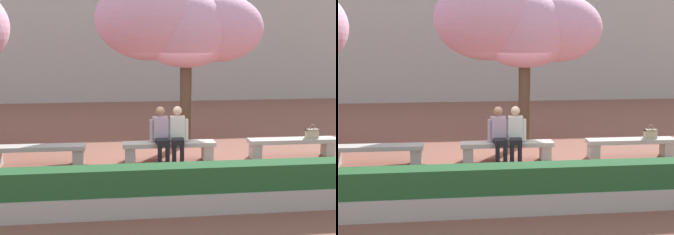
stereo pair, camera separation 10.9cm
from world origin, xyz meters
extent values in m
plane|color=brown|center=(0.00, 0.00, 0.00)|extent=(100.00, 100.00, 0.00)
cube|color=#B7B2A8|center=(0.00, 12.47, 3.53)|extent=(28.00, 4.00, 7.06)
cube|color=#ADA89E|center=(-3.03, 0.00, 0.40)|extent=(2.18, 0.46, 0.10)
cube|color=#ADA89E|center=(-2.11, -0.02, 0.17)|extent=(0.25, 0.34, 0.35)
cube|color=#ADA89E|center=(0.00, 0.00, 0.40)|extent=(2.18, 0.46, 0.10)
cube|color=#ADA89E|center=(-0.92, 0.02, 0.17)|extent=(0.25, 0.34, 0.35)
cube|color=#ADA89E|center=(0.92, -0.02, 0.17)|extent=(0.25, 0.34, 0.35)
cube|color=#ADA89E|center=(3.03, 0.00, 0.40)|extent=(2.18, 0.46, 0.10)
cube|color=#ADA89E|center=(2.11, 0.02, 0.17)|extent=(0.25, 0.34, 0.35)
cube|color=#ADA89E|center=(3.95, -0.02, 0.17)|extent=(0.25, 0.34, 0.35)
cube|color=black|center=(-0.25, -0.43, 0.03)|extent=(0.12, 0.23, 0.06)
cylinder|color=black|center=(-0.26, -0.37, 0.24)|extent=(0.10, 0.10, 0.42)
cube|color=black|center=(-0.07, -0.41, 0.03)|extent=(0.12, 0.23, 0.06)
cylinder|color=black|center=(-0.08, -0.35, 0.24)|extent=(0.10, 0.10, 0.42)
cube|color=black|center=(-0.18, -0.18, 0.51)|extent=(0.31, 0.42, 0.12)
cube|color=#B293A8|center=(-0.20, 0.04, 0.78)|extent=(0.36, 0.25, 0.54)
sphere|color=#A37556|center=(-0.20, 0.04, 1.19)|extent=(0.21, 0.21, 0.21)
cylinder|color=#B293A8|center=(-0.41, 0.00, 0.74)|extent=(0.09, 0.09, 0.50)
cylinder|color=#B293A8|center=(0.01, 0.04, 0.74)|extent=(0.09, 0.09, 0.50)
cube|color=black|center=(0.07, -0.41, 0.03)|extent=(0.12, 0.23, 0.06)
cylinder|color=black|center=(0.07, -0.35, 0.24)|extent=(0.10, 0.10, 0.42)
cube|color=black|center=(0.25, -0.43, 0.03)|extent=(0.12, 0.23, 0.06)
cylinder|color=black|center=(0.25, -0.37, 0.24)|extent=(0.10, 0.10, 0.42)
cube|color=black|center=(0.18, -0.18, 0.51)|extent=(0.32, 0.43, 0.12)
cube|color=silver|center=(0.20, 0.04, 0.78)|extent=(0.36, 0.25, 0.54)
sphere|color=beige|center=(0.20, 0.04, 1.19)|extent=(0.21, 0.21, 0.21)
cylinder|color=silver|center=(-0.01, 0.04, 0.74)|extent=(0.09, 0.09, 0.50)
cylinder|color=silver|center=(0.41, 0.00, 0.74)|extent=(0.09, 0.09, 0.50)
cube|color=tan|center=(3.53, 0.02, 0.56)|extent=(0.30, 0.14, 0.22)
cube|color=gray|center=(3.53, 0.02, 0.65)|extent=(0.30, 0.15, 0.04)
torus|color=#807259|center=(3.53, 0.02, 0.72)|extent=(0.14, 0.02, 0.14)
cylinder|color=#473323|center=(0.67, 1.67, 1.05)|extent=(0.31, 0.31, 2.10)
ellipsoid|color=pink|center=(0.67, 1.67, 3.05)|extent=(2.58, 2.41, 1.94)
ellipsoid|color=pink|center=(-0.26, 1.92, 3.36)|extent=(2.91, 3.07, 2.18)
ellipsoid|color=pink|center=(1.59, 1.95, 3.12)|extent=(2.41, 2.62, 1.81)
cube|color=#ADA89E|center=(0.00, -3.29, 0.18)|extent=(13.21, 0.50, 0.36)
cube|color=#235128|center=(0.00, -3.29, 0.58)|extent=(13.11, 0.44, 0.44)
camera|label=1|loc=(-1.37, -10.64, 2.86)|focal=50.00mm
camera|label=2|loc=(-1.26, -10.65, 2.86)|focal=50.00mm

